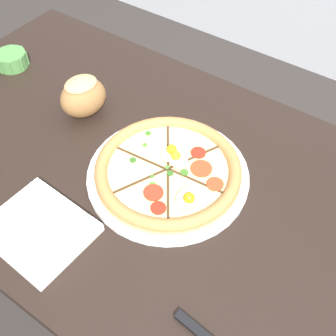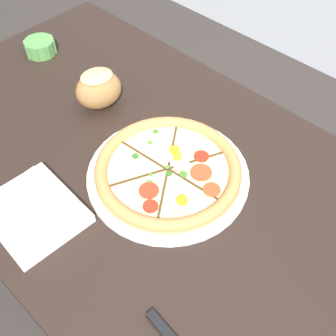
# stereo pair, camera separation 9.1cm
# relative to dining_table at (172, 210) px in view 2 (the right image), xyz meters

# --- Properties ---
(ground_plane) EXTENTS (12.00, 12.00, 0.00)m
(ground_plane) POSITION_rel_dining_table_xyz_m (0.00, 0.00, -0.64)
(ground_plane) COLOR #2D2826
(dining_table) EXTENTS (1.52, 0.76, 0.74)m
(dining_table) POSITION_rel_dining_table_xyz_m (0.00, 0.00, 0.00)
(dining_table) COLOR black
(dining_table) RESTS_ON ground_plane
(pizza) EXTENTS (0.36, 0.36, 0.05)m
(pizza) POSITION_rel_dining_table_xyz_m (-0.02, 0.01, 0.12)
(pizza) COLOR white
(pizza) RESTS_ON dining_table
(ramekin_bowl) EXTENTS (0.09, 0.09, 0.04)m
(ramekin_bowl) POSITION_rel_dining_table_xyz_m (-0.62, 0.09, 0.12)
(ramekin_bowl) COLOR #4C8442
(ramekin_bowl) RESTS_ON dining_table
(napkin_folded) EXTENTS (0.20, 0.18, 0.04)m
(napkin_folded) POSITION_rel_dining_table_xyz_m (-0.15, -0.26, 0.12)
(napkin_folded) COLOR white
(napkin_folded) RESTS_ON dining_table
(bread_piece_near) EXTENTS (0.12, 0.14, 0.11)m
(bread_piece_near) POSITION_rel_dining_table_xyz_m (-0.31, 0.06, 0.15)
(bread_piece_near) COLOR olive
(bread_piece_near) RESTS_ON dining_table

